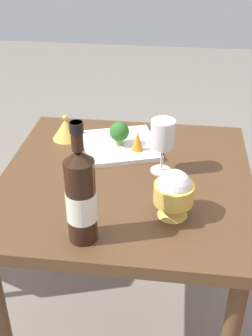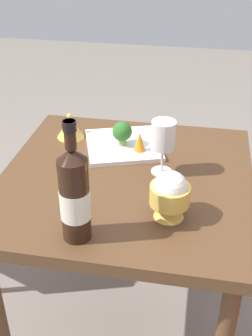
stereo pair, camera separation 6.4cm
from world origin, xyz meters
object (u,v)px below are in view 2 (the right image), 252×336
Objects in this scene: wine_bottle at (75,195)px; rice_bowl_lid at (70,127)px; rice_bowl at (170,194)px; serving_plate at (123,145)px; broccoli_floret at (122,132)px; carrot_garnish_left at (140,141)px; wine_glass at (163,136)px.

wine_bottle is 0.57m from rice_bowl_lid.
rice_bowl is 0.45× the size of serving_plate.
wine_bottle is 1.04× the size of serving_plate.
rice_bowl_lid is at bearing -14.94° from broccoli_floret.
carrot_garnish_left is (0.13, -0.32, -0.02)m from rice_bowl.
rice_bowl_lid is (0.40, -0.41, -0.04)m from rice_bowl.
wine_glass is 0.24m from serving_plate.
broccoli_floret is (0.20, -0.35, -0.01)m from rice_bowl.
rice_bowl_lid reaches higher than carrot_garnish_left.
rice_bowl is 0.41m from broccoli_floret.
serving_plate is at bearing -42.38° from wine_glass.
serving_plate is at bearing -61.56° from rice_bowl.
broccoli_floret is 1.26× the size of carrot_garnish_left.
wine_bottle is 0.47m from carrot_garnish_left.
wine_glass is at bearing 152.97° from rice_bowl_lid.
wine_bottle is at bearing 78.40° from carrot_garnish_left.
wine_glass is at bearing -78.72° from rice_bowl.
wine_glass reaches higher than broccoli_floret.
rice_bowl_lid is 1.46× the size of carrot_garnish_left.
carrot_garnish_left is (-0.09, -0.45, -0.08)m from wine_bottle.
carrot_garnish_left reaches higher than serving_plate.
serving_plate is 0.06m from broccoli_floret.
broccoli_floret is 0.07m from carrot_garnish_left.
carrot_garnish_left is at bearing -101.60° from wine_bottle.
wine_glass is 0.24m from rice_bowl.
wine_bottle reaches higher than rice_bowl.
serving_plate is 0.09m from carrot_garnish_left.
rice_bowl_lid is 1.17× the size of broccoli_floret.
carrot_garnish_left is at bearing 156.50° from broccoli_floret.
wine_glass is 0.21m from broccoli_floret.
rice_bowl is at bearing 112.20° from carrot_garnish_left.
broccoli_floret is at bearing -23.50° from carrot_garnish_left.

